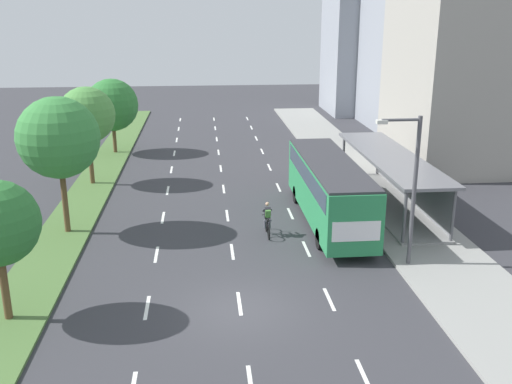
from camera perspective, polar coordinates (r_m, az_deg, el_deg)
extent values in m
plane|color=#38383D|center=(22.12, -1.57, -11.50)|extent=(140.00, 140.00, 0.00)
cube|color=#4C7038|center=(41.35, -15.05, 1.85)|extent=(2.60, 52.00, 0.12)
cube|color=gray|center=(42.06, 9.23, 2.50)|extent=(4.50, 52.00, 0.15)
cube|color=white|center=(22.60, -10.71, -11.14)|extent=(0.14, 1.87, 0.01)
cube|color=white|center=(27.12, -9.80, -6.09)|extent=(0.14, 1.87, 0.01)
cube|color=white|center=(31.79, -9.17, -2.50)|extent=(0.14, 1.87, 0.01)
cube|color=white|center=(36.56, -8.71, 0.16)|extent=(0.14, 1.87, 0.01)
cube|color=white|center=(41.38, -8.35, 2.20)|extent=(0.14, 1.87, 0.01)
cube|color=white|center=(46.26, -8.07, 3.81)|extent=(0.14, 1.87, 0.01)
cube|color=white|center=(51.16, -7.84, 5.12)|extent=(0.14, 1.87, 0.01)
cube|color=white|center=(56.08, -7.65, 6.20)|extent=(0.14, 1.87, 0.01)
cube|color=white|center=(61.03, -7.49, 7.10)|extent=(0.14, 1.87, 0.01)
cube|color=white|center=(18.25, -0.54, -18.39)|extent=(0.14, 1.87, 0.01)
cube|color=white|center=(22.52, -1.65, -10.93)|extent=(0.14, 1.87, 0.01)
cube|color=white|center=(27.05, -2.36, -5.90)|extent=(0.14, 1.87, 0.01)
cube|color=white|center=(31.73, -2.85, -2.33)|extent=(0.14, 1.87, 0.01)
cube|color=white|center=(36.51, -3.22, 0.31)|extent=(0.14, 1.87, 0.01)
cube|color=white|center=(41.34, -3.50, 2.34)|extent=(0.14, 1.87, 0.01)
cube|color=white|center=(46.22, -3.72, 3.94)|extent=(0.14, 1.87, 0.01)
cube|color=white|center=(51.12, -3.90, 5.23)|extent=(0.14, 1.87, 0.01)
cube|color=white|center=(56.05, -4.05, 6.30)|extent=(0.14, 1.87, 0.01)
cube|color=white|center=(61.00, -4.17, 7.20)|extent=(0.14, 1.87, 0.01)
cube|color=white|center=(18.82, 10.66, -17.51)|extent=(0.14, 1.87, 0.01)
cube|color=white|center=(22.98, 7.24, -10.46)|extent=(0.14, 1.87, 0.01)
cube|color=white|center=(27.43, 5.00, -5.61)|extent=(0.14, 1.87, 0.01)
cube|color=white|center=(32.06, 3.41, -2.13)|extent=(0.14, 1.87, 0.01)
cube|color=white|center=(36.79, 2.24, 0.46)|extent=(0.14, 1.87, 0.01)
cube|color=white|center=(41.59, 1.33, 2.46)|extent=(0.14, 1.87, 0.01)
cube|color=white|center=(46.44, 0.61, 4.04)|extent=(0.14, 1.87, 0.01)
cube|color=white|center=(51.33, 0.02, 5.32)|extent=(0.14, 1.87, 0.01)
cube|color=white|center=(56.24, -0.46, 6.38)|extent=(0.14, 1.87, 0.01)
cube|color=white|center=(61.17, -0.87, 7.27)|extent=(0.14, 1.87, 0.01)
cube|color=gray|center=(34.02, 12.84, -1.04)|extent=(2.60, 12.50, 0.10)
cylinder|color=#56565B|center=(27.86, 14.45, -2.35)|extent=(0.16, 0.16, 2.60)
cylinder|color=#56565B|center=(38.87, 8.63, 3.56)|extent=(0.16, 0.16, 2.60)
cylinder|color=#56565B|center=(28.73, 18.89, -2.14)|extent=(0.16, 0.16, 2.60)
cylinder|color=#56565B|center=(39.51, 11.96, 3.60)|extent=(0.16, 0.16, 2.60)
cube|color=gray|center=(34.04, 14.98, 1.18)|extent=(0.10, 11.88, 2.34)
cube|color=slate|center=(33.28, 13.15, 3.42)|extent=(2.90, 12.90, 0.16)
cube|color=#28844C|center=(30.34, 7.19, 0.29)|extent=(2.50, 11.20, 2.80)
cube|color=#2D3D4C|center=(30.11, 7.25, 1.84)|extent=(2.54, 10.30, 0.90)
cube|color=#333338|center=(29.95, 7.29, 2.97)|extent=(2.45, 10.98, 0.12)
cube|color=#2D3D4C|center=(35.56, 5.28, 3.47)|extent=(2.25, 0.06, 1.54)
cube|color=white|center=(25.25, 9.88, -3.86)|extent=(2.12, 0.04, 0.90)
cylinder|color=black|center=(33.79, 4.03, -0.23)|extent=(0.30, 1.00, 1.00)
cylinder|color=black|center=(34.21, 7.67, -0.13)|extent=(0.30, 1.00, 1.00)
cylinder|color=black|center=(27.36, 6.37, -4.59)|extent=(0.30, 1.00, 1.00)
cylinder|color=black|center=(27.88, 10.82, -4.38)|extent=(0.30, 1.00, 1.00)
torus|color=black|center=(29.34, 1.02, -3.24)|extent=(0.06, 0.72, 0.72)
torus|color=black|center=(28.32, 1.27, -4.02)|extent=(0.06, 0.72, 0.72)
cylinder|color=black|center=(28.73, 1.14, -3.10)|extent=(0.05, 0.94, 0.05)
cylinder|color=black|center=(28.70, 1.17, -3.50)|extent=(0.05, 0.57, 0.42)
cylinder|color=black|center=(28.54, 1.19, -3.20)|extent=(0.04, 0.04, 0.40)
cube|color=black|center=(28.47, 1.19, -2.82)|extent=(0.12, 0.24, 0.06)
cylinder|color=black|center=(29.11, 1.04, -2.26)|extent=(0.46, 0.04, 0.04)
cube|color=black|center=(28.53, 1.16, -2.08)|extent=(0.30, 0.36, 0.59)
cube|color=#4C893D|center=(28.37, 1.19, -2.15)|extent=(0.26, 0.26, 0.42)
sphere|color=tan|center=(28.50, 1.13, -1.20)|extent=(0.20, 0.20, 0.20)
cylinder|color=#4C4C56|center=(28.62, 0.92, -2.86)|extent=(0.12, 0.42, 0.25)
cylinder|color=#4C4C56|center=(28.87, 0.88, -3.23)|extent=(0.10, 0.17, 0.41)
cylinder|color=#4C4C56|center=(28.65, 1.40, -2.84)|extent=(0.12, 0.42, 0.25)
cylinder|color=#4C4C56|center=(28.90, 1.35, -3.21)|extent=(0.10, 0.17, 0.41)
cylinder|color=black|center=(28.70, 0.77, -1.85)|extent=(0.09, 0.47, 0.28)
cylinder|color=black|center=(28.74, 1.44, -1.83)|extent=(0.09, 0.47, 0.28)
cylinder|color=brown|center=(22.58, -23.57, -8.53)|extent=(0.28, 0.28, 2.50)
cylinder|color=brown|center=(30.14, -18.35, -0.74)|extent=(0.28, 0.28, 3.31)
sphere|color=#38843D|center=(29.37, -18.93, 5.10)|extent=(3.96, 3.96, 3.96)
cylinder|color=brown|center=(38.40, -16.00, 3.10)|extent=(0.28, 0.28, 3.11)
sphere|color=#4C8E42|center=(37.83, -16.36, 7.32)|extent=(3.52, 3.52, 3.52)
cylinder|color=brown|center=(46.79, -13.79, 5.18)|extent=(0.28, 0.28, 2.22)
sphere|color=#2D7533|center=(46.34, -14.03, 8.34)|extent=(4.01, 4.01, 4.01)
cylinder|color=#4C4C51|center=(25.24, 15.34, -0.04)|extent=(0.18, 0.18, 6.50)
cylinder|color=#4C4C51|center=(24.25, 14.14, 6.92)|extent=(1.60, 0.12, 0.12)
cube|color=silver|center=(24.01, 12.31, 6.78)|extent=(0.44, 0.24, 0.16)
cube|color=#A39E93|center=(43.67, 18.77, 13.71)|extent=(6.52, 10.67, 17.17)
cube|color=#8E939E|center=(58.77, 14.91, 12.40)|extent=(8.12, 8.98, 12.43)
cube|color=#8E939E|center=(65.80, 9.87, 13.80)|extent=(6.11, 8.77, 13.85)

